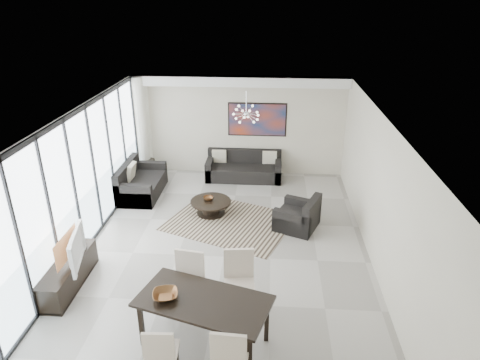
# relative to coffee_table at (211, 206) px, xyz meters

# --- Properties ---
(room_shell) EXTENTS (6.00, 9.00, 2.90)m
(room_shell) POSITION_rel_coffee_table_xyz_m (0.98, -1.83, 1.25)
(room_shell) COLOR #A8A39B
(room_shell) RESTS_ON ground
(window_wall) EXTENTS (0.37, 8.95, 2.90)m
(window_wall) POSITION_rel_coffee_table_xyz_m (-2.34, -1.83, 1.27)
(window_wall) COLOR white
(window_wall) RESTS_ON floor
(soffit) EXTENTS (5.98, 0.40, 0.26)m
(soffit) POSITION_rel_coffee_table_xyz_m (0.52, 2.47, 2.57)
(soffit) COLOR white
(soffit) RESTS_ON room_shell
(painting) EXTENTS (1.68, 0.04, 0.98)m
(painting) POSITION_rel_coffee_table_xyz_m (1.02, 2.64, 1.45)
(painting) COLOR #A43416
(painting) RESTS_ON room_shell
(chandelier) EXTENTS (0.66, 0.66, 0.71)m
(chandelier) POSITION_rel_coffee_table_xyz_m (0.82, 0.67, 2.15)
(chandelier) COLOR silver
(chandelier) RESTS_ON room_shell
(rug) EXTENTS (3.33, 2.97, 0.01)m
(rug) POSITION_rel_coffee_table_xyz_m (0.51, -0.40, -0.19)
(rug) COLOR black
(rug) RESTS_ON floor
(coffee_table) EXTENTS (0.99, 0.99, 0.35)m
(coffee_table) POSITION_rel_coffee_table_xyz_m (0.00, 0.00, 0.00)
(coffee_table) COLOR black
(coffee_table) RESTS_ON floor
(bowl_coffee) EXTENTS (0.29, 0.29, 0.08)m
(bowl_coffee) POSITION_rel_coffee_table_xyz_m (-0.07, 0.05, 0.19)
(bowl_coffee) COLOR brown
(bowl_coffee) RESTS_ON coffee_table
(sofa_main) EXTENTS (2.16, 0.88, 0.78)m
(sofa_main) POSITION_rel_coffee_table_xyz_m (0.67, 2.24, 0.07)
(sofa_main) COLOR black
(sofa_main) RESTS_ON floor
(loveseat) EXTENTS (0.98, 1.74, 0.87)m
(loveseat) POSITION_rel_coffee_table_xyz_m (-2.04, 0.94, 0.10)
(loveseat) COLOR black
(loveseat) RESTS_ON floor
(armchair) EXTENTS (1.15, 1.18, 0.77)m
(armchair) POSITION_rel_coffee_table_xyz_m (2.10, -0.52, 0.07)
(armchair) COLOR black
(armchair) RESTS_ON floor
(side_table) EXTENTS (0.36, 0.36, 0.49)m
(side_table) POSITION_rel_coffee_table_xyz_m (-2.13, 2.23, 0.13)
(side_table) COLOR black
(side_table) RESTS_ON floor
(tv_console) EXTENTS (0.47, 1.66, 0.52)m
(tv_console) POSITION_rel_coffee_table_xyz_m (-2.24, -2.98, 0.06)
(tv_console) COLOR black
(tv_console) RESTS_ON floor
(television) EXTENTS (0.38, 1.06, 0.61)m
(television) POSITION_rel_coffee_table_xyz_m (-2.08, -2.99, 0.63)
(television) COLOR gray
(television) RESTS_ON tv_console
(dining_table) EXTENTS (2.18, 1.52, 0.82)m
(dining_table) POSITION_rel_coffee_table_xyz_m (0.48, -4.18, 0.54)
(dining_table) COLOR black
(dining_table) RESTS_ON floor
(dining_chair_sw) EXTENTS (0.46, 0.46, 0.94)m
(dining_chair_sw) POSITION_rel_coffee_table_xyz_m (-0.01, -4.92, 0.34)
(dining_chair_sw) COLOR beige
(dining_chair_sw) RESTS_ON floor
(dining_chair_se) EXTENTS (0.51, 0.51, 1.05)m
(dining_chair_se) POSITION_rel_coffee_table_xyz_m (0.94, -4.97, 0.41)
(dining_chair_se) COLOR beige
(dining_chair_se) RESTS_ON floor
(dining_chair_nw) EXTENTS (0.58, 0.58, 1.09)m
(dining_chair_nw) POSITION_rel_coffee_table_xyz_m (0.10, -3.42, 0.44)
(dining_chair_nw) COLOR beige
(dining_chair_nw) RESTS_ON floor
(dining_chair_ne) EXTENTS (0.56, 0.56, 1.10)m
(dining_chair_ne) POSITION_rel_coffee_table_xyz_m (0.95, -3.32, 0.44)
(dining_chair_ne) COLOR beige
(dining_chair_ne) RESTS_ON floor
(bowl_dining) EXTENTS (0.45, 0.45, 0.09)m
(bowl_dining) POSITION_rel_coffee_table_xyz_m (-0.10, -4.17, 0.67)
(bowl_dining) COLOR brown
(bowl_dining) RESTS_ON dining_table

